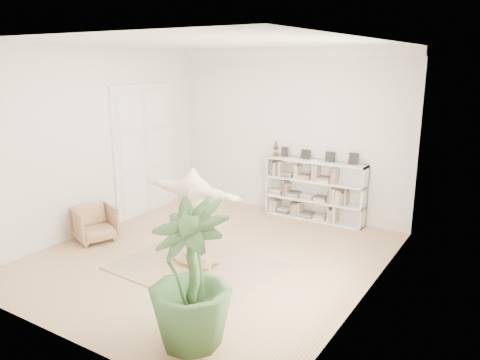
# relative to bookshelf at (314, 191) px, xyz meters

# --- Properties ---
(floor) EXTENTS (6.00, 6.00, 0.00)m
(floor) POSITION_rel_bookshelf_xyz_m (-0.74, -2.82, -0.64)
(floor) COLOR #9E7A51
(floor) RESTS_ON ground
(room_shell) EXTENTS (6.00, 6.00, 6.00)m
(room_shell) POSITION_rel_bookshelf_xyz_m (-0.74, 0.12, 2.87)
(room_shell) COLOR silver
(room_shell) RESTS_ON floor
(doors) EXTENTS (0.09, 1.78, 2.92)m
(doors) POSITION_rel_bookshelf_xyz_m (-3.45, -1.52, 0.76)
(doors) COLOR white
(doors) RESTS_ON floor
(bookshelf) EXTENTS (2.20, 0.35, 1.64)m
(bookshelf) POSITION_rel_bookshelf_xyz_m (0.00, 0.00, 0.00)
(bookshelf) COLOR silver
(bookshelf) RESTS_ON floor
(armchair) EXTENTS (0.94, 0.93, 0.66)m
(armchair) POSITION_rel_bookshelf_xyz_m (-3.04, -3.35, -0.30)
(armchair) COLOR tan
(armchair) RESTS_ON floor
(rug) EXTENTS (2.63, 2.16, 0.02)m
(rug) POSITION_rel_bookshelf_xyz_m (-0.67, -3.29, -0.63)
(rug) COLOR tan
(rug) RESTS_ON floor
(rocker_board) EXTENTS (0.57, 0.37, 0.12)m
(rocker_board) POSITION_rel_bookshelf_xyz_m (-0.67, -3.29, -0.56)
(rocker_board) COLOR brown
(rocker_board) RESTS_ON rug
(person) EXTENTS (2.00, 0.67, 1.60)m
(person) POSITION_rel_bookshelf_xyz_m (-0.67, -3.29, 0.30)
(person) COLOR beige
(person) RESTS_ON rocker_board
(houseplant) EXTENTS (1.14, 1.14, 1.80)m
(houseplant) POSITION_rel_bookshelf_xyz_m (0.60, -5.06, 0.26)
(houseplant) COLOR #34552A
(houseplant) RESTS_ON floor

